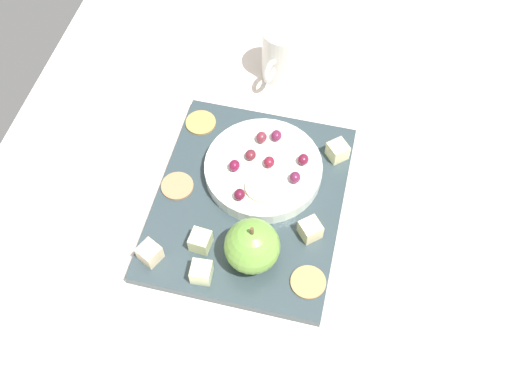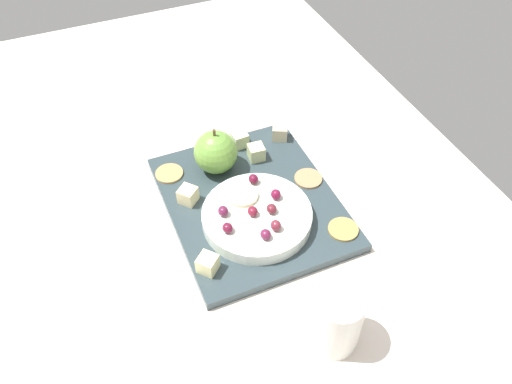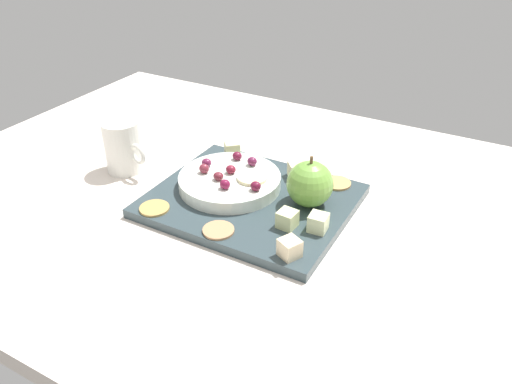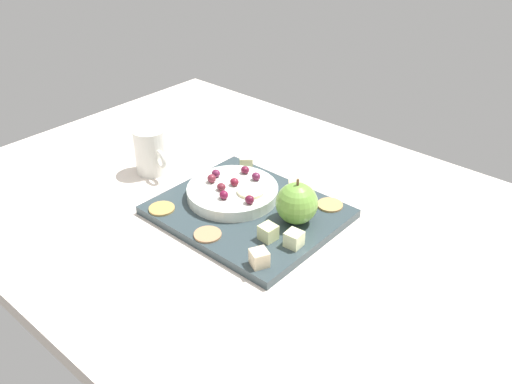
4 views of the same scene
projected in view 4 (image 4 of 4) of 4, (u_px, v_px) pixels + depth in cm
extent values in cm
cube|color=silver|center=(274.00, 228.00, 102.11)|extent=(137.08, 87.86, 3.12)
cube|color=#314045|center=(248.00, 212.00, 102.49)|extent=(33.09, 27.51, 1.65)
cylinder|color=white|center=(233.00, 192.00, 104.84)|extent=(17.88, 17.88, 2.29)
sphere|color=#6DA23E|center=(297.00, 203.00, 96.45)|extent=(7.72, 7.72, 7.72)
cylinder|color=brown|center=(298.00, 182.00, 94.10)|extent=(0.50, 0.50, 1.20)
cube|color=beige|center=(268.00, 232.00, 93.08)|extent=(2.98, 2.98, 2.76)
cube|color=beige|center=(259.00, 258.00, 87.09)|extent=(3.69, 3.69, 2.76)
cube|color=beige|center=(294.00, 239.00, 91.45)|extent=(2.96, 2.96, 2.76)
cube|color=beige|center=(296.00, 189.00, 105.50)|extent=(3.90, 3.90, 2.76)
cube|color=beige|center=(246.00, 162.00, 114.68)|extent=(3.90, 3.90, 2.76)
cylinder|color=tan|center=(208.00, 234.00, 94.56)|extent=(4.92, 4.92, 0.40)
cylinder|color=tan|center=(162.00, 209.00, 101.63)|extent=(4.92, 4.92, 0.40)
cylinder|color=tan|center=(330.00, 205.00, 102.70)|extent=(4.92, 4.92, 0.40)
ellipsoid|color=maroon|center=(212.00, 178.00, 105.40)|extent=(1.81, 1.63, 1.72)
ellipsoid|color=#631F3F|center=(256.00, 176.00, 106.18)|extent=(1.81, 1.63, 1.62)
ellipsoid|color=maroon|center=(221.00, 187.00, 102.95)|extent=(1.81, 1.63, 1.45)
ellipsoid|color=maroon|center=(245.00, 170.00, 108.51)|extent=(1.81, 1.63, 1.55)
ellipsoid|color=maroon|center=(235.00, 181.00, 104.64)|extent=(1.81, 1.63, 1.52)
ellipsoid|color=maroon|center=(250.00, 200.00, 98.91)|extent=(1.81, 1.63, 1.63)
ellipsoid|color=maroon|center=(224.00, 195.00, 100.28)|extent=(1.81, 1.63, 1.67)
ellipsoid|color=maroon|center=(217.00, 173.00, 107.49)|extent=(1.81, 1.63, 1.53)
cylinder|color=#F2E9AF|center=(252.00, 190.00, 102.64)|extent=(5.16, 5.16, 0.60)
cylinder|color=white|center=(151.00, 151.00, 115.05)|extent=(6.98, 6.98, 9.98)
torus|color=white|center=(161.00, 159.00, 111.78)|extent=(4.08, 1.72, 4.00)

